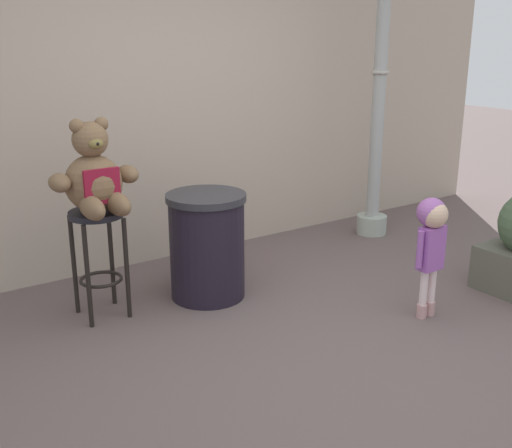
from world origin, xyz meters
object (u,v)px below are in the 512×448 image
teddy_bear (95,179)px  lamppost (377,127)px  trash_bin (207,246)px  bar_stool_with_teddy (98,243)px  child_walking (432,232)px

teddy_bear → lamppost: size_ratio=0.23×
trash_bin → lamppost: bearing=11.1°
teddy_bear → bar_stool_with_teddy: bearing=90.0°
teddy_bear → trash_bin: teddy_bear is taller
trash_bin → bar_stool_with_teddy: bearing=170.6°
child_walking → trash_bin: bearing=-87.1°
bar_stool_with_teddy → trash_bin: bearing=-9.4°
child_walking → lamppost: lamppost is taller
teddy_bear → trash_bin: size_ratio=0.78×
bar_stool_with_teddy → child_walking: size_ratio=0.89×
trash_bin → lamppost: size_ratio=0.30×
bar_stool_with_teddy → teddy_bear: teddy_bear is taller
child_walking → trash_bin: size_ratio=1.07×
bar_stool_with_teddy → lamppost: 2.90m
teddy_bear → child_walking: (1.83, -1.24, -0.36)m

